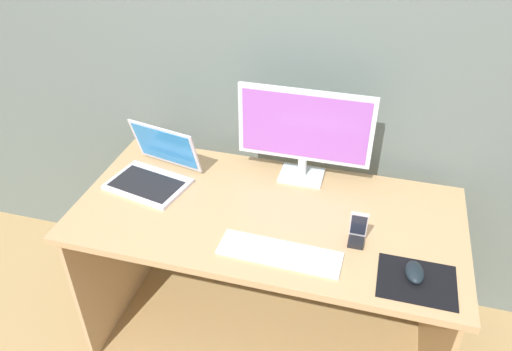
{
  "coord_description": "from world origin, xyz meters",
  "views": [
    {
      "loc": [
        0.35,
        -1.43,
        1.92
      ],
      "look_at": [
        -0.04,
        -0.02,
        0.9
      ],
      "focal_mm": 34.75,
      "sensor_mm": 36.0,
      "label": 1
    }
  ],
  "objects_px": {
    "phone_in_dock": "(357,232)",
    "monitor": "(304,131)",
    "mouse": "(415,272)",
    "laptop": "(154,171)",
    "keyboard_external": "(280,253)"
  },
  "relations": [
    {
      "from": "laptop",
      "to": "phone_in_dock",
      "type": "xyz_separation_m",
      "value": [
        0.85,
        -0.16,
        0.0
      ]
    },
    {
      "from": "keyboard_external",
      "to": "phone_in_dock",
      "type": "xyz_separation_m",
      "value": [
        0.25,
        0.13,
        0.04
      ]
    },
    {
      "from": "phone_in_dock",
      "to": "keyboard_external",
      "type": "bearing_deg",
      "value": -152.43
    },
    {
      "from": "keyboard_external",
      "to": "phone_in_dock",
      "type": "bearing_deg",
      "value": 29.07
    },
    {
      "from": "laptop",
      "to": "mouse",
      "type": "xyz_separation_m",
      "value": [
        1.04,
        -0.28,
        -0.02
      ]
    },
    {
      "from": "monitor",
      "to": "phone_in_dock",
      "type": "distance_m",
      "value": 0.47
    },
    {
      "from": "keyboard_external",
      "to": "laptop",
      "type": "bearing_deg",
      "value": 155.6
    },
    {
      "from": "monitor",
      "to": "keyboard_external",
      "type": "bearing_deg",
      "value": -88.01
    },
    {
      "from": "keyboard_external",
      "to": "mouse",
      "type": "distance_m",
      "value": 0.45
    },
    {
      "from": "mouse",
      "to": "laptop",
      "type": "bearing_deg",
      "value": 157.36
    },
    {
      "from": "monitor",
      "to": "mouse",
      "type": "xyz_separation_m",
      "value": [
        0.46,
        -0.46,
        -0.2
      ]
    },
    {
      "from": "phone_in_dock",
      "to": "monitor",
      "type": "bearing_deg",
      "value": 127.08
    },
    {
      "from": "keyboard_external",
      "to": "mouse",
      "type": "height_order",
      "value": "mouse"
    },
    {
      "from": "laptop",
      "to": "mouse",
      "type": "height_order",
      "value": "laptop"
    },
    {
      "from": "laptop",
      "to": "phone_in_dock",
      "type": "bearing_deg",
      "value": -10.87
    }
  ]
}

